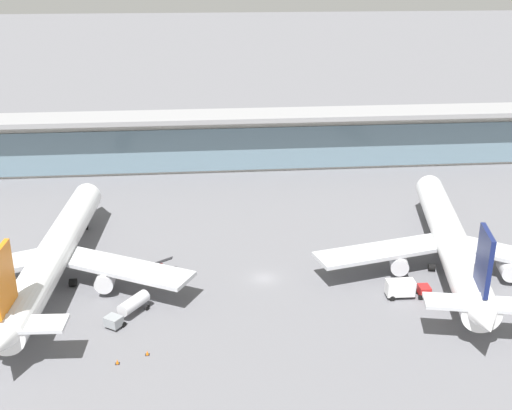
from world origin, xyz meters
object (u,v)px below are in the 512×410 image
object	(u,v)px
service_truck_mid_apron_red	(150,266)
service_truck_under_wing_grey	(129,307)
airliner_centre_stand	(451,241)
safety_cone_alpha	(147,353)
safety_cone_bravo	(117,362)
service_truck_near_nose_red	(405,288)
airliner_left_stand	(54,254)

from	to	relation	value
service_truck_mid_apron_red	service_truck_under_wing_grey	bearing A→B (deg)	-97.89
airliner_centre_stand	safety_cone_alpha	xyz separation A→B (m)	(-52.69, -22.13, -5.05)
service_truck_mid_apron_red	safety_cone_bravo	size ratio (longest dim) A/B	9.91
service_truck_near_nose_red	service_truck_mid_apron_red	xyz separation A→B (m)	(-42.58, 13.93, -0.88)
safety_cone_alpha	service_truck_under_wing_grey	bearing A→B (deg)	107.61
service_truck_near_nose_red	safety_cone_bravo	xyz separation A→B (m)	(-45.39, -14.14, -1.37)
service_truck_under_wing_grey	safety_cone_bravo	xyz separation A→B (m)	(-0.63, -12.33, -1.39)
airliner_left_stand	service_truck_mid_apron_red	xyz separation A→B (m)	(15.83, 2.97, -4.56)
airliner_left_stand	service_truck_under_wing_grey	distance (m)	19.05
service_truck_mid_apron_red	airliner_left_stand	bearing A→B (deg)	-169.38
service_truck_near_nose_red	safety_cone_bravo	bearing A→B (deg)	-162.69
airliner_left_stand	service_truck_under_wing_grey	world-z (taller)	airliner_left_stand
airliner_centre_stand	service_truck_near_nose_red	xyz separation A→B (m)	(-11.30, -9.72, -3.68)
service_truck_near_nose_red	service_truck_mid_apron_red	size ratio (longest dim) A/B	1.06
service_truck_under_wing_grey	airliner_centre_stand	bearing A→B (deg)	11.62
safety_cone_alpha	safety_cone_bravo	size ratio (longest dim) A/B	1.00
service_truck_mid_apron_red	safety_cone_bravo	bearing A→B (deg)	-95.73
safety_cone_alpha	airliner_centre_stand	bearing A→B (deg)	22.79
airliner_left_stand	safety_cone_alpha	xyz separation A→B (m)	(17.01, -23.38, -5.05)
service_truck_under_wing_grey	service_truck_mid_apron_red	xyz separation A→B (m)	(2.18, 15.74, -0.90)
airliner_left_stand	service_truck_mid_apron_red	world-z (taller)	airliner_left_stand
service_truck_near_nose_red	safety_cone_bravo	world-z (taller)	service_truck_near_nose_red
airliner_left_stand	safety_cone_alpha	size ratio (longest dim) A/B	91.52
airliner_centre_stand	safety_cone_bravo	xyz separation A→B (m)	(-56.69, -23.86, -5.05)
airliner_centre_stand	safety_cone_bravo	size ratio (longest dim) A/B	90.78
safety_cone_alpha	service_truck_near_nose_red	bearing A→B (deg)	16.69
airliner_centre_stand	service_truck_under_wing_grey	xyz separation A→B (m)	(-56.06, -11.53, -3.66)
airliner_centre_stand	service_truck_under_wing_grey	bearing A→B (deg)	-168.38
service_truck_near_nose_red	service_truck_under_wing_grey	distance (m)	44.80
airliner_left_stand	service_truck_near_nose_red	size ratio (longest dim) A/B	8.71
service_truck_near_nose_red	service_truck_under_wing_grey	size ratio (longest dim) A/B	0.88
airliner_left_stand	safety_cone_alpha	bearing A→B (deg)	-53.95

